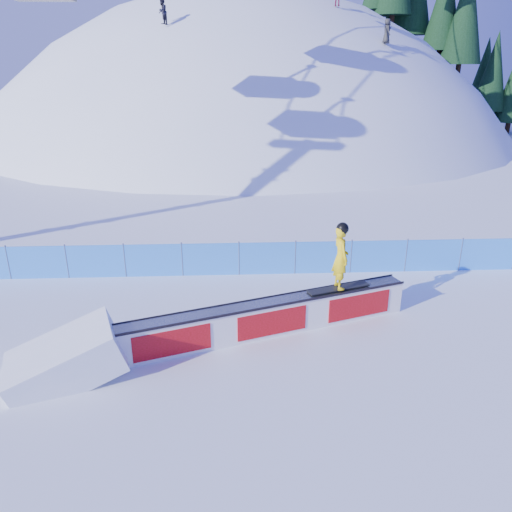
{
  "coord_description": "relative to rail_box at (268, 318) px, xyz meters",
  "views": [
    {
      "loc": [
        -1.19,
        -11.88,
        7.13
      ],
      "look_at": [
        -0.5,
        2.49,
        1.49
      ],
      "focal_mm": 35.0,
      "sensor_mm": 36.0,
      "label": 1
    }
  ],
  "objects": [
    {
      "name": "safety_fence",
      "position": [
        0.26,
        4.2,
        0.1
      ],
      "size": [
        22.05,
        0.05,
        1.3
      ],
      "color": "#3186F6",
      "rests_on": "ground"
    },
    {
      "name": "ground",
      "position": [
        0.26,
        -0.3,
        -0.5
      ],
      "size": [
        160.0,
        160.0,
        0.0
      ],
      "primitive_type": "plane",
      "color": "white",
      "rests_on": "ground"
    },
    {
      "name": "snow_hill",
      "position": [
        0.26,
        41.7,
        -18.5
      ],
      "size": [
        64.0,
        64.0,
        64.0
      ],
      "color": "white",
      "rests_on": "ground"
    },
    {
      "name": "snowboarder",
      "position": [
        2.07,
        0.71,
        1.49
      ],
      "size": [
        1.91,
        0.94,
        1.99
      ],
      "rotation": [
        0.0,
        0.0,
        1.74
      ],
      "color": "black",
      "rests_on": "rail_box"
    },
    {
      "name": "snow_ramp",
      "position": [
        -5.02,
        -1.72,
        -0.5
      ],
      "size": [
        3.21,
        2.56,
        1.74
      ],
      "primitive_type": null,
      "rotation": [
        0.0,
        -0.31,
        0.33
      ],
      "color": "white",
      "rests_on": "ground"
    },
    {
      "name": "rail_box",
      "position": [
        0.0,
        0.0,
        0.0
      ],
      "size": [
        8.23,
        3.32,
        1.02
      ],
      "rotation": [
        0.0,
        0.0,
        0.33
      ],
      "color": "white",
      "rests_on": "ground"
    },
    {
      "name": "treeline",
      "position": [
        22.83,
        40.84,
        9.17
      ],
      "size": [
        20.22,
        10.46,
        20.18
      ],
      "color": "black",
      "rests_on": "ground"
    }
  ]
}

